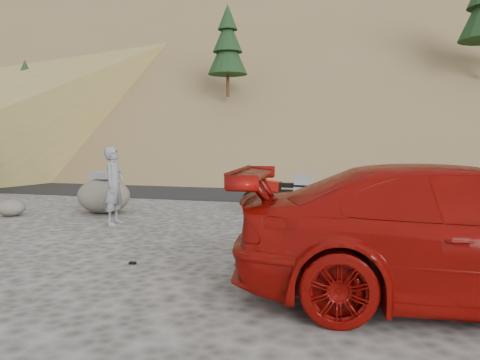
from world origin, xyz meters
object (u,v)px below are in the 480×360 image
Objects in this scene: man at (115,224)px; boulder at (104,195)px; red_car at (474,304)px; motorcycle at (284,195)px.

man is 1.00× the size of boulder.
motorcycle is at bearing 23.04° from red_car.
boulder is at bearing -163.73° from motorcycle.
red_car is 9.66m from boulder.
boulder reaches higher than red_car.
motorcycle is 6.89m from red_car.
boulder is at bearing 51.51° from red_car.
man is 1.96m from boulder.
boulder is (-8.24, 5.02, 0.49)m from red_car.
motorcycle is at bearing 10.90° from boulder.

